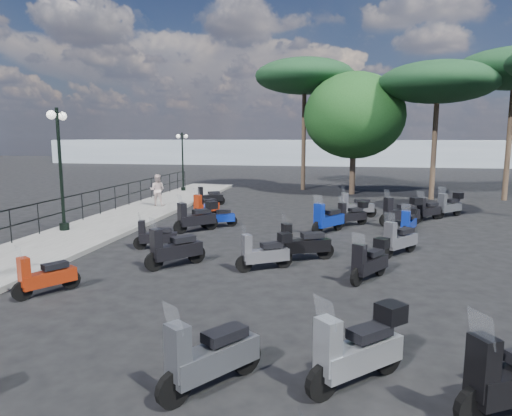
% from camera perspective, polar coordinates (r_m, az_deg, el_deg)
% --- Properties ---
extents(ground, '(120.00, 120.00, 0.00)m').
position_cam_1_polar(ground, '(13.82, -0.11, -5.81)').
color(ground, black).
rests_on(ground, ground).
extents(sidewalk, '(3.00, 30.00, 0.15)m').
position_cam_1_polar(sidewalk, '(18.79, -18.17, -2.06)').
color(sidewalk, '#615F5D').
rests_on(sidewalk, ground).
extents(railing, '(0.04, 26.04, 1.10)m').
position_cam_1_polar(railing, '(19.15, -21.98, 0.43)').
color(railing, black).
rests_on(railing, sidewalk).
extents(lamp_post_1, '(0.52, 1.26, 4.36)m').
position_cam_1_polar(lamp_post_1, '(17.71, -23.30, 5.38)').
color(lamp_post_1, black).
rests_on(lamp_post_1, sidewalk).
extents(lamp_post_2, '(0.46, 1.03, 3.59)m').
position_cam_1_polar(lamp_post_2, '(28.81, -9.16, 6.23)').
color(lamp_post_2, black).
rests_on(lamp_post_2, sidewalk).
extents(pedestrian_far, '(0.79, 0.64, 1.54)m').
position_cam_1_polar(pedestrian_far, '(22.76, -12.23, 2.20)').
color(pedestrian_far, beige).
rests_on(pedestrian_far, sidewalk).
extents(scooter_1, '(0.92, 1.33, 1.21)m').
position_cam_1_polar(scooter_1, '(11.32, -24.86, -7.82)').
color(scooter_1, black).
rests_on(scooter_1, ground).
extents(scooter_2, '(1.28, 1.42, 1.43)m').
position_cam_1_polar(scooter_2, '(12.56, -10.19, -5.13)').
color(scooter_2, black).
rests_on(scooter_2, ground).
extents(scooter_3, '(1.44, 0.66, 1.18)m').
position_cam_1_polar(scooter_3, '(14.68, -12.40, -3.49)').
color(scooter_3, black).
rests_on(scooter_3, ground).
extents(scooter_4, '(0.90, 1.55, 1.33)m').
position_cam_1_polar(scooter_4, '(20.06, -6.33, 0.14)').
color(scooter_4, black).
rests_on(scooter_4, ground).
extents(scooter_5, '(1.40, 0.94, 1.26)m').
position_cam_1_polar(scooter_5, '(23.41, -5.87, 1.36)').
color(scooter_5, black).
rests_on(scooter_5, ground).
extents(scooter_7, '(1.39, 1.42, 1.44)m').
position_cam_1_polar(scooter_7, '(17.05, -7.43, -1.17)').
color(scooter_7, black).
rests_on(scooter_7, ground).
extents(scooter_8, '(1.37, 0.81, 1.18)m').
position_cam_1_polar(scooter_8, '(17.82, -4.81, -1.12)').
color(scooter_8, black).
rests_on(scooter_8, ground).
extents(scooter_9, '(1.16, 1.51, 1.42)m').
position_cam_1_polar(scooter_9, '(6.69, -5.83, -18.06)').
color(scooter_9, black).
rests_on(scooter_9, ground).
extents(scooter_10, '(1.43, 1.39, 1.45)m').
position_cam_1_polar(scooter_10, '(6.90, 12.69, -16.90)').
color(scooter_10, black).
rests_on(scooter_10, ground).
extents(scooter_11, '(1.43, 0.99, 1.27)m').
position_cam_1_polar(scooter_11, '(12.13, 1.14, -5.58)').
color(scooter_11, black).
rests_on(scooter_11, ground).
extents(scooter_12, '(1.65, 0.92, 1.40)m').
position_cam_1_polar(scooter_12, '(13.07, 5.94, -4.52)').
color(scooter_12, black).
rests_on(scooter_12, ground).
extents(scooter_13, '(1.14, 1.58, 1.46)m').
position_cam_1_polar(scooter_13, '(16.89, 8.94, -1.43)').
color(scooter_13, black).
rests_on(scooter_13, ground).
extents(scooter_14, '(1.29, 1.10, 1.23)m').
position_cam_1_polar(scooter_14, '(18.39, 11.90, -0.80)').
color(scooter_14, black).
rests_on(scooter_14, ground).
extents(scooter_17, '(1.01, 1.44, 1.29)m').
position_cam_1_polar(scooter_17, '(11.61, 14.04, -6.50)').
color(scooter_17, black).
rests_on(scooter_17, ground).
extents(scooter_18, '(0.73, 1.44, 1.20)m').
position_cam_1_polar(scooter_18, '(17.33, 18.56, -1.72)').
color(scooter_18, black).
rests_on(scooter_18, ground).
extents(scooter_19, '(1.70, 1.04, 1.47)m').
position_cam_1_polar(scooter_19, '(18.94, 17.69, -0.48)').
color(scooter_19, black).
rests_on(scooter_19, ground).
extents(scooter_20, '(1.72, 0.77, 1.41)m').
position_cam_1_polar(scooter_20, '(20.27, 12.36, 0.15)').
color(scooter_20, black).
rests_on(scooter_20, ground).
extents(scooter_24, '(1.16, 1.40, 1.36)m').
position_cam_1_polar(scooter_24, '(14.25, 17.46, -3.83)').
color(scooter_24, black).
rests_on(scooter_24, ground).
extents(scooter_25, '(1.21, 1.22, 1.29)m').
position_cam_1_polar(scooter_25, '(20.43, 20.67, -0.27)').
color(scooter_25, black).
rests_on(scooter_25, ground).
extents(scooter_26, '(1.34, 1.35, 1.38)m').
position_cam_1_polar(scooter_26, '(21.72, 23.04, 0.30)').
color(scooter_26, black).
rests_on(scooter_26, ground).
extents(broadleaf_tree, '(6.04, 6.04, 7.30)m').
position_cam_1_polar(broadleaf_tree, '(28.41, 12.19, 11.21)').
color(broadleaf_tree, '#38281E').
rests_on(broadleaf_tree, ground).
extents(pine_0, '(6.41, 6.41, 7.52)m').
position_cam_1_polar(pine_0, '(27.44, 21.79, 14.34)').
color(pine_0, '#38281E').
rests_on(pine_0, ground).
extents(pine_2, '(6.39, 6.39, 8.42)m').
position_cam_1_polar(pine_2, '(30.49, 6.11, 16.00)').
color(pine_2, '#38281E').
rests_on(pine_2, ground).
extents(distant_hills, '(70.00, 8.00, 3.00)m').
position_cam_1_polar(distant_hills, '(58.21, 8.30, 6.91)').
color(distant_hills, gray).
rests_on(distant_hills, ground).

